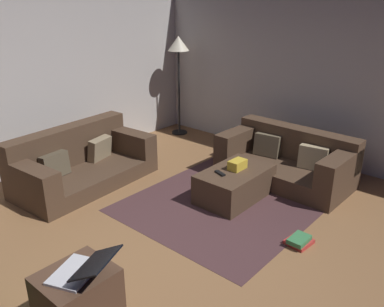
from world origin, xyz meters
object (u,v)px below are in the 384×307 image
(laptop, at_px, (83,269))
(corner_lamp, at_px, (178,51))
(couch_left, at_px, (80,163))
(gift_box, at_px, (237,165))
(couch_right, at_px, (287,160))
(side_table, at_px, (79,301))
(ottoman, at_px, (235,184))
(book_stack, at_px, (299,241))
(tv_remote, at_px, (220,173))

(laptop, relative_size, corner_lamp, 0.31)
(couch_left, bearing_deg, gift_box, 115.25)
(couch_right, relative_size, laptop, 3.25)
(side_table, distance_m, corner_lamp, 4.77)
(ottoman, height_order, side_table, side_table)
(couch_left, bearing_deg, book_stack, 97.14)
(couch_right, distance_m, ottoman, 0.94)
(ottoman, relative_size, gift_box, 4.33)
(couch_right, relative_size, ottoman, 1.80)
(tv_remote, bearing_deg, couch_right, 4.11)
(couch_right, distance_m, side_table, 3.38)
(corner_lamp, bearing_deg, couch_left, -170.35)
(tv_remote, bearing_deg, side_table, -151.32)
(tv_remote, bearing_deg, couch_left, 131.74)
(gift_box, bearing_deg, ottoman, -175.44)
(couch_right, relative_size, book_stack, 6.16)
(tv_remote, distance_m, side_table, 2.29)
(ottoman, relative_size, side_table, 1.85)
(side_table, relative_size, corner_lamp, 0.31)
(gift_box, distance_m, corner_lamp, 2.77)
(couch_right, height_order, corner_lamp, corner_lamp)
(couch_right, xyz_separation_m, gift_box, (-0.87, 0.21, 0.16))
(gift_box, bearing_deg, corner_lamp, 58.46)
(gift_box, height_order, book_stack, gift_box)
(corner_lamp, bearing_deg, tv_remote, -126.99)
(ottoman, bearing_deg, book_stack, -110.25)
(side_table, bearing_deg, couch_right, 2.37)
(corner_lamp, bearing_deg, laptop, -145.66)
(gift_box, xyz_separation_m, book_stack, (-0.44, -1.07, -0.38))
(couch_left, xyz_separation_m, book_stack, (0.57, -2.87, -0.24))
(tv_remote, distance_m, corner_lamp, 2.87)
(laptop, bearing_deg, couch_right, 3.48)
(book_stack, height_order, corner_lamp, corner_lamp)
(couch_left, distance_m, side_table, 2.61)
(couch_left, height_order, ottoman, couch_left)
(laptop, bearing_deg, corner_lamp, 34.34)
(gift_box, bearing_deg, laptop, -170.47)
(couch_right, xyz_separation_m, tv_remote, (-1.13, 0.28, 0.11))
(gift_box, bearing_deg, side_table, -172.00)
(ottoman, distance_m, tv_remote, 0.30)
(gift_box, xyz_separation_m, tv_remote, (-0.26, 0.07, -0.05))
(laptop, distance_m, book_stack, 2.20)
(ottoman, bearing_deg, couch_right, -12.86)
(laptop, distance_m, corner_lamp, 4.72)
(ottoman, bearing_deg, couch_left, 118.28)
(tv_remote, relative_size, side_table, 0.31)
(couch_left, distance_m, ottoman, 2.05)
(couch_right, distance_m, gift_box, 0.91)
(corner_lamp, bearing_deg, ottoman, -122.32)
(couch_right, bearing_deg, couch_left, 44.46)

